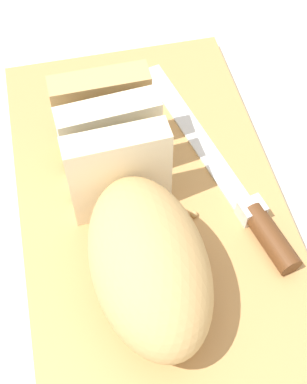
% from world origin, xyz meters
% --- Properties ---
extents(ground_plane, '(3.00, 3.00, 0.00)m').
position_xyz_m(ground_plane, '(0.00, 0.00, 0.00)').
color(ground_plane, silver).
extents(cutting_board, '(0.46, 0.27, 0.02)m').
position_xyz_m(cutting_board, '(0.00, 0.00, 0.01)').
color(cutting_board, tan).
rests_on(cutting_board, ground_plane).
extents(bread_loaf, '(0.27, 0.11, 0.10)m').
position_xyz_m(bread_loaf, '(-0.04, 0.02, 0.07)').
color(bread_loaf, tan).
rests_on(bread_loaf, cutting_board).
extents(bread_knife, '(0.29, 0.09, 0.02)m').
position_xyz_m(bread_knife, '(-0.02, -0.09, 0.03)').
color(bread_knife, silver).
rests_on(bread_knife, cutting_board).
extents(crumb_near_knife, '(0.01, 0.01, 0.01)m').
position_xyz_m(crumb_near_knife, '(-0.05, 0.01, 0.02)').
color(crumb_near_knife, tan).
rests_on(crumb_near_knife, cutting_board).
extents(crumb_near_loaf, '(0.01, 0.01, 0.01)m').
position_xyz_m(crumb_near_loaf, '(0.03, 0.01, 0.02)').
color(crumb_near_loaf, tan).
rests_on(crumb_near_loaf, cutting_board).
extents(crumb_stray_left, '(0.00, 0.00, 0.00)m').
position_xyz_m(crumb_stray_left, '(0.05, 0.02, 0.02)').
color(crumb_stray_left, tan).
rests_on(crumb_stray_left, cutting_board).
extents(crumb_stray_right, '(0.01, 0.01, 0.01)m').
position_xyz_m(crumb_stray_right, '(-0.02, -0.04, 0.02)').
color(crumb_stray_right, tan).
rests_on(crumb_stray_right, cutting_board).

